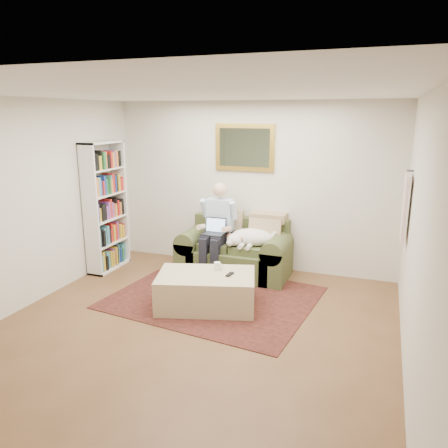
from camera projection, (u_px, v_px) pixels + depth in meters
The scene contains 12 objects.
room_shell at pixel (197, 216), 4.86m from camera, with size 4.51×5.00×2.61m.
rug at pixel (214, 297), 5.87m from camera, with size 2.57×2.06×0.01m, color black.
sofa at pixel (235, 256), 6.69m from camera, with size 1.66×0.85×1.00m.
seated_man at pixel (216, 231), 6.53m from camera, with size 0.55×0.78×1.40m, color #8CB1D8, non-canonical shape.
laptop at pixel (214, 230), 6.47m from camera, with size 0.32×0.26×0.23m.
sleeping_dog at pixel (252, 237), 6.43m from camera, with size 0.68×0.43×0.25m, color white, non-canonical shape.
ottoman at pixel (206, 290), 5.55m from camera, with size 1.21×0.77×0.44m, color #CCB588.
coffee_mug at pixel (217, 266), 5.64m from camera, with size 0.08×0.08×0.10m, color white.
tv_remote at pixel (230, 274), 5.46m from camera, with size 0.05×0.15×0.02m, color black.
bookshelf at pixel (105, 207), 6.77m from camera, with size 0.28×0.80×2.00m, color white, non-canonical shape.
wall_mirror at pixel (244, 147), 6.68m from camera, with size 0.94×0.04×0.72m.
hanging_shirt at pixel (405, 204), 5.25m from camera, with size 0.06×0.52×0.90m, color beige, non-canonical shape.
Camera 1 is at (1.92, -3.98, 2.40)m, focal length 35.00 mm.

